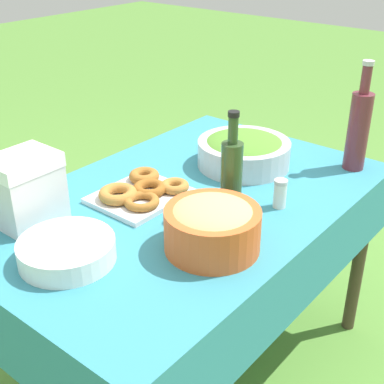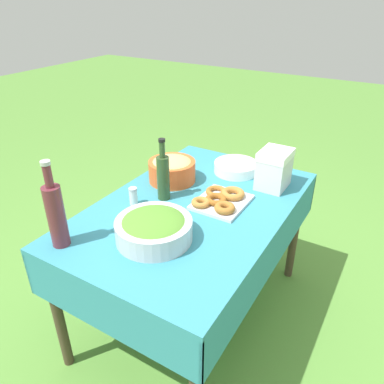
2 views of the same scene
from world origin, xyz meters
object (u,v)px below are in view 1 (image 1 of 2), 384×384
Objects in this scene: salad_bowl at (243,150)px; donut_platter at (141,192)px; olive_oil_bottle at (231,175)px; wine_bottle at (359,128)px; pasta_bowl at (212,225)px; cooler_box at (26,189)px; plate_stack at (67,251)px.

salad_bowl is 1.10× the size of donut_platter.
wine_bottle is (-0.55, 0.15, 0.02)m from olive_oil_bottle.
pasta_bowl is 1.24× the size of cooler_box.
donut_platter is at bearing -14.34° from salad_bowl.
donut_platter is 0.36m from cooler_box.
salad_bowl is at bearing -151.53° from olive_oil_bottle.
olive_oil_bottle reaches higher than donut_platter.
salad_bowl is at bearing 160.09° from cooler_box.
wine_bottle is (-0.74, 0.07, 0.08)m from pasta_bowl.
donut_platter is at bearing -103.96° from pasta_bowl.
donut_platter is (0.42, -0.11, -0.04)m from salad_bowl.
cooler_box is (0.22, -0.51, 0.03)m from pasta_bowl.
olive_oil_bottle is at bearing -158.53° from pasta_bowl.
pasta_bowl is at bearing 137.62° from plate_stack.
olive_oil_bottle is at bearing 133.32° from cooler_box.
salad_bowl is at bearing -54.10° from wine_bottle.
wine_bottle is at bearing 146.66° from donut_platter.
plate_stack is at bearing -18.14° from wine_bottle.
cooler_box reaches higher than salad_bowl.
donut_platter is 0.31m from olive_oil_bottle.
cooler_box is at bearing -19.91° from salad_bowl.
wine_bottle reaches higher than donut_platter.
olive_oil_bottle is 0.60m from cooler_box.
plate_stack is at bearing 13.96° from donut_platter.
salad_bowl is 0.79m from plate_stack.
salad_bowl is 1.27× the size of pasta_bowl.
cooler_box is at bearing -46.68° from olive_oil_bottle.
olive_oil_bottle is 0.84× the size of wine_bottle.
salad_bowl is 1.02× the size of olive_oil_bottle.
salad_bowl is at bearing 178.98° from plate_stack.
pasta_bowl is 0.39m from plate_stack.
cooler_box is (0.73, -0.26, 0.05)m from salad_bowl.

